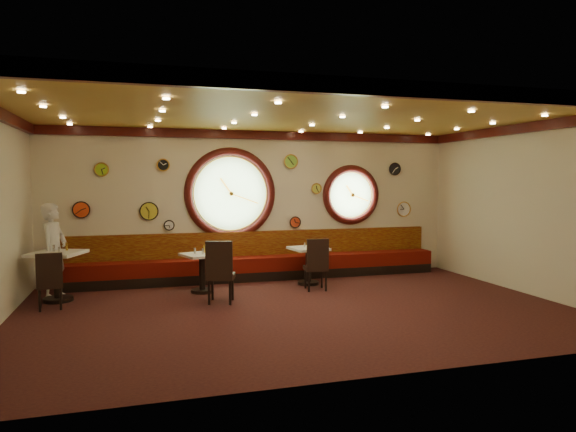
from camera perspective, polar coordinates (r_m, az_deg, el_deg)
The scene contains 43 objects.
floor at distance 8.61m, azimuth 1.17°, elevation -10.38°, with size 9.00×6.00×0.00m, color #331113.
ceiling at distance 8.40m, azimuth 1.21°, elevation 11.26°, with size 9.00×6.00×0.02m, color gold.
wall_back at distance 11.25m, azimuth -3.40°, elevation 1.25°, with size 9.00×0.02×3.20m, color beige.
wall_front at distance 5.57m, azimuth 10.49°, elevation -1.60°, with size 9.00×0.02×3.20m, color beige.
wall_right at distance 10.61m, azimuth 25.06°, elevation 0.72°, with size 0.02×6.00×3.20m, color beige.
molding_back at distance 11.23m, azimuth -3.38°, elevation 8.96°, with size 9.00×0.10×0.18m, color #3A0C0A.
molding_front at distance 5.68m, azimuth 10.46°, elevation 13.80°, with size 9.00×0.10×0.18m, color #3A0C0A.
molding_right at distance 10.61m, azimuth 25.10°, elevation 8.89°, with size 0.10×6.00×0.18m, color #3A0C0A.
banquette_base at distance 11.15m, azimuth -3.05°, elevation -6.54°, with size 8.00×0.55×0.20m, color black.
banquette_seat at distance 11.11m, azimuth -3.05°, elevation -5.27°, with size 8.00×0.55×0.30m, color #560C07.
banquette_back at distance 11.26m, azimuth -3.32°, elevation -3.08°, with size 8.00×0.10×0.55m, color #5C0F07.
porthole_left_glass at distance 11.11m, azimuth -6.42°, elevation 2.49°, with size 1.66×1.66×0.02m, color #91BA6F.
porthole_left_frame at distance 11.10m, azimuth -6.41°, elevation 2.49°, with size 1.98×1.98×0.18m, color #3A0C0A.
porthole_left_ring at distance 11.07m, azimuth -6.38°, elevation 2.49°, with size 1.61×1.61×0.03m, color gold.
porthole_right_glass at distance 11.92m, azimuth 6.97°, elevation 2.35°, with size 1.10×1.10×0.02m, color #91BA6F.
porthole_right_frame at distance 11.90m, azimuth 7.00°, elevation 2.35°, with size 1.38×1.38×0.18m, color #3A0C0A.
porthole_right_ring at distance 11.88m, azimuth 7.06°, elevation 2.34°, with size 1.09×1.09×0.03m, color gold.
wall_clock_0 at distance 12.50m, azimuth 12.72°, elevation 0.75°, with size 0.34×0.34×0.03m, color white.
wall_clock_1 at distance 10.94m, azimuth -20.01°, elevation 4.87°, with size 0.26×0.26×0.03m, color #94C828.
wall_clock_2 at distance 11.57m, azimuth 3.17°, elevation 3.07°, with size 0.22×0.22×0.03m, color #CBD346.
wall_clock_3 at distance 10.97m, azimuth -13.07°, elevation -1.01°, with size 0.20×0.20×0.03m, color white.
wall_clock_4 at distance 10.98m, azimuth -21.99°, elevation 0.64°, with size 0.32×0.32×0.03m, color red.
wall_clock_5 at distance 10.93m, azimuth -13.70°, elevation 5.53°, with size 0.24×0.24×0.03m, color black.
wall_clock_6 at distance 10.93m, azimuth -15.19°, elevation 0.52°, with size 0.36×0.36×0.03m, color gold.
wall_clock_7 at distance 11.45m, azimuth 0.80°, elevation -0.70°, with size 0.24×0.24×0.03m, color red.
wall_clock_8 at distance 11.39m, azimuth 0.32°, elevation 6.07°, with size 0.30×0.30×0.03m, color #85CF40.
wall_clock_9 at distance 12.36m, azimuth 11.77°, elevation 5.13°, with size 0.28×0.28×0.03m, color black.
table_a at distance 9.95m, azimuth -24.24°, elevation -5.50°, with size 1.04×1.04×0.88m.
table_b at distance 9.94m, azimuth -9.53°, elevation -5.71°, with size 0.86×0.86×0.75m.
table_c at distance 10.57m, azimuth 2.27°, elevation -5.01°, with size 0.79×0.79×0.77m.
chair_a at distance 9.34m, azimuth -24.97°, elevation -6.19°, with size 0.45×0.45×0.59m.
chair_b at distance 8.96m, azimuth -7.57°, elevation -5.71°, with size 0.58×0.58×0.68m.
chair_c at distance 9.94m, azimuth 3.20°, elevation -5.01°, with size 0.47×0.47×0.63m.
condiment_a_salt at distance 9.97m, azimuth -24.60°, elevation -3.27°, with size 0.04×0.04×0.11m, color silver.
condiment_b_salt at distance 9.90m, azimuth -10.32°, elevation -3.81°, with size 0.04×0.04×0.11m, color #BCBCC1.
condiment_c_salt at distance 10.61m, azimuth 1.86°, elevation -3.19°, with size 0.03×0.03×0.09m, color #BABABF.
condiment_a_pepper at distance 9.88m, azimuth -24.12°, elevation -3.40°, with size 0.03×0.03×0.09m, color silver.
condiment_b_pepper at distance 9.81m, azimuth -9.45°, elevation -3.88°, with size 0.04×0.04×0.11m, color silver.
condiment_c_pepper at distance 10.54m, azimuth 2.51°, elevation -3.22°, with size 0.03×0.03×0.10m, color silver.
condiment_a_bottle at distance 10.03m, azimuth -23.36°, elevation -3.12°, with size 0.04×0.04×0.14m, color gold.
condiment_b_bottle at distance 10.01m, azimuth -9.31°, elevation -3.63°, with size 0.05×0.05×0.15m, color gold.
condiment_c_bottle at distance 10.61m, azimuth 2.48°, elevation -3.02°, with size 0.05×0.05×0.15m, color gold.
waiter at distance 10.27m, azimuth -24.58°, elevation -3.50°, with size 0.63×0.41×1.72m, color white.
Camera 1 is at (-2.50, -7.95, 2.14)m, focal length 32.00 mm.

